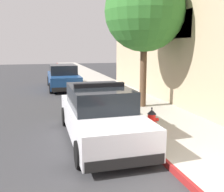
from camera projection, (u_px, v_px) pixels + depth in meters
name	position (u px, v px, depth m)	size (l,w,h in m)	color
ground_plane	(3.00, 106.00, 12.63)	(31.98, 60.00, 0.20)	#353538
sidewalk_pavement	(122.00, 96.00, 14.16)	(2.94, 60.00, 0.16)	#ADA89E
curb_painted_edge	(94.00, 98.00, 13.77)	(0.08, 60.00, 0.16)	maroon
police_cruiser	(100.00, 115.00, 7.70)	(1.94, 4.84, 1.68)	white
parked_car_silver_ahead	(63.00, 77.00, 17.16)	(1.94, 4.84, 1.56)	navy
fire_hydrant	(152.00, 121.00, 7.91)	(0.44, 0.40, 0.76)	#4C4C51
street_tree	(145.00, 12.00, 10.68)	(3.29, 3.29, 5.62)	brown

